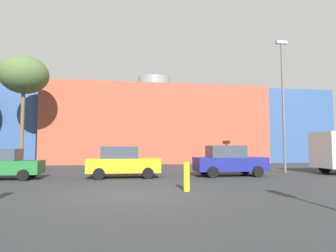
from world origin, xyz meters
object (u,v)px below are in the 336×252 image
parked_car_3 (229,161)px  street_lamp (283,98)px  bare_tree_1 (24,75)px  parked_car_1 (3,164)px  parked_car_2 (123,162)px  bollard_yellow_0 (187,176)px

parked_car_3 → street_lamp: (4.54, 1.47, 4.21)m
bare_tree_1 → street_lamp: bare_tree_1 is taller
parked_car_1 → parked_car_3: bearing=0.0°
parked_car_2 → bollard_yellow_0: (2.52, -5.64, -0.31)m
parked_car_3 → bare_tree_1: 18.36m
parked_car_2 → street_lamp: street_lamp is taller
parked_car_2 → bollard_yellow_0: bearing=-65.9°
parked_car_1 → street_lamp: (17.28, 1.47, 4.30)m
bare_tree_1 → bollard_yellow_0: size_ratio=8.16×
parked_car_3 → bollard_yellow_0: parked_car_3 is taller
bollard_yellow_0 → street_lamp: (8.38, 7.11, 4.54)m
parked_car_2 → parked_car_3: (6.36, 0.00, 0.03)m
bollard_yellow_0 → parked_car_2: bearing=114.1°
bollard_yellow_0 → street_lamp: 11.89m
bollard_yellow_0 → street_lamp: street_lamp is taller
parked_car_2 → bare_tree_1: bare_tree_1 is taller
bare_tree_1 → street_lamp: (19.20, -7.20, -2.66)m
parked_car_2 → parked_car_3: parked_car_3 is taller
parked_car_1 → parked_car_3: size_ratio=0.90×
parked_car_2 → bare_tree_1: 13.84m
parked_car_2 → bare_tree_1: (-8.30, 8.68, 6.89)m
parked_car_2 → street_lamp: bearing=7.7°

